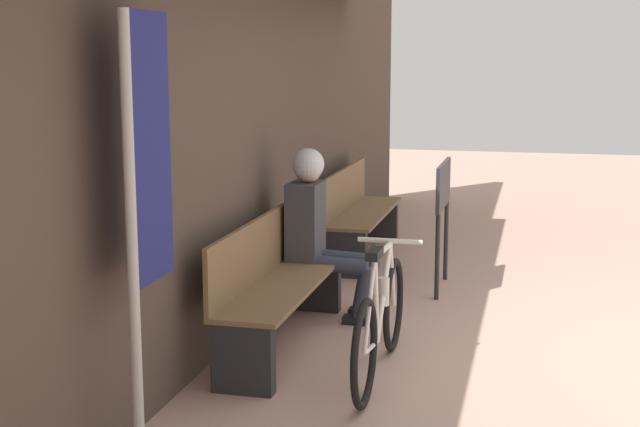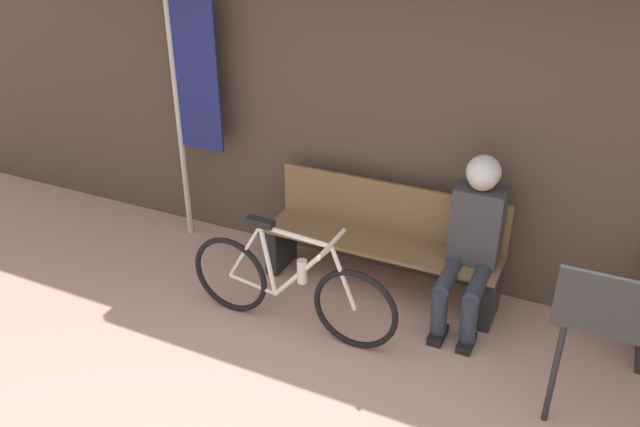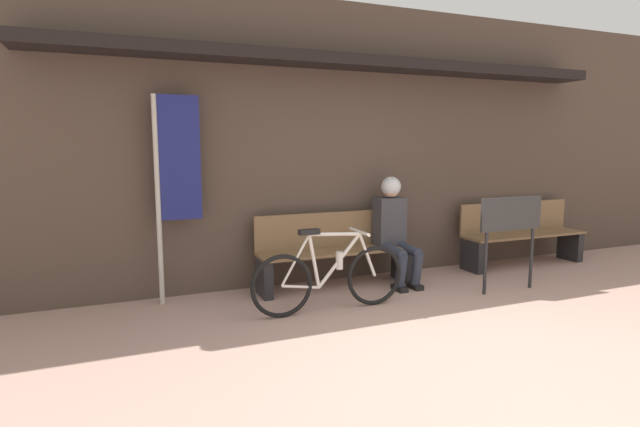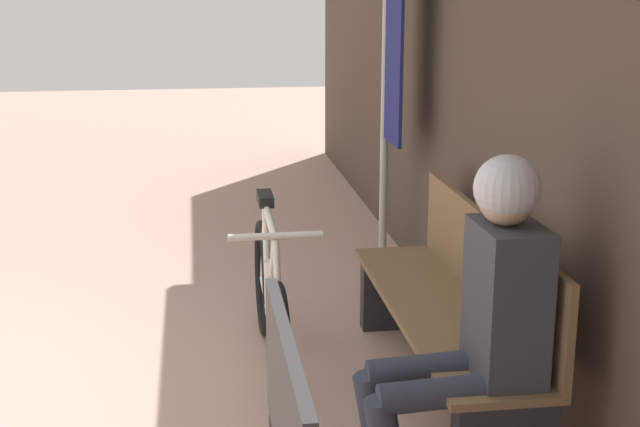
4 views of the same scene
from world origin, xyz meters
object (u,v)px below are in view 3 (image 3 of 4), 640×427
Objects in this scene: banner_pole at (172,173)px; person_seated at (394,223)px; park_bench_far at (521,235)px; signboard at (511,222)px; park_bench_near at (335,252)px; bicycle at (330,277)px.

person_seated is at bearing -4.88° from banner_pole.
banner_pole reaches higher than park_bench_far.
signboard is at bearing -139.28° from park_bench_far.
park_bench_far is at bearing 40.72° from signboard.
park_bench_near reaches higher than bicycle.
person_seated is (0.69, -0.11, 0.30)m from park_bench_near.
bicycle is (-0.39, -0.76, -0.06)m from park_bench_near.
person_seated is 0.69× the size of park_bench_far.
banner_pole is (-2.41, 0.21, 0.62)m from person_seated.
park_bench_near is 0.85m from bicycle.
person_seated reaches higher than bicycle.
signboard is (-1.04, -0.89, 0.38)m from park_bench_far.
bicycle is 0.76× the size of banner_pole.
park_bench_near is at bearing 180.00° from park_bench_far.
park_bench_far is 4.54m from banner_pole.
park_bench_far reaches higher than bicycle.
park_bench_far is 0.86× the size of banner_pole.
park_bench_near is 1.46× the size of person_seated.
person_seated is (1.08, 0.64, 0.36)m from bicycle.
park_bench_far is at bearing -0.00° from park_bench_near.
park_bench_far is (2.72, -0.00, -0.00)m from park_bench_near.
banner_pole reaches higher than park_bench_near.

